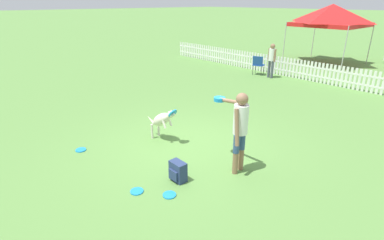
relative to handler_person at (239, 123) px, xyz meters
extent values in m
plane|color=#5B8C42|center=(-1.42, -0.02, -1.02)|extent=(240.00, 240.00, 0.00)
cylinder|color=#8C664C|center=(0.06, -0.11, -0.79)|extent=(0.11, 0.11, 0.46)
cylinder|color=#334C7A|center=(0.06, -0.11, -0.38)|extent=(0.12, 0.12, 0.37)
cylinder|color=#8C664C|center=(0.03, 0.09, -0.79)|extent=(0.11, 0.11, 0.46)
cylinder|color=#334C7A|center=(0.03, 0.09, -0.38)|extent=(0.12, 0.12, 0.37)
cylinder|color=white|center=(0.04, -0.01, 0.09)|extent=(0.31, 0.31, 0.57)
sphere|color=#8C664C|center=(0.04, -0.01, 0.49)|extent=(0.23, 0.23, 0.23)
cylinder|color=#8C664C|center=(0.12, -0.20, 0.01)|extent=(0.21, 0.16, 0.69)
cylinder|color=#8C664C|center=(-0.32, 0.16, 0.32)|extent=(0.70, 0.08, 0.14)
cylinder|color=#1E8CD8|center=(-0.66, 0.16, 0.26)|extent=(0.24, 0.24, 0.02)
cylinder|color=#1E8CD8|center=(-0.66, 0.16, 0.29)|extent=(0.24, 0.24, 0.02)
cylinder|color=#1E8CD8|center=(-0.66, 0.16, 0.31)|extent=(0.24, 0.24, 0.02)
ellipsoid|color=beige|center=(-2.15, -0.26, -0.49)|extent=(0.66, 0.37, 0.55)
ellipsoid|color=silver|center=(-2.15, -0.26, -0.55)|extent=(0.34, 0.20, 0.26)
sphere|color=beige|center=(-1.83, -0.22, -0.28)|extent=(0.16, 0.16, 0.16)
cone|color=beige|center=(-1.76, -0.21, -0.24)|extent=(0.15, 0.10, 0.14)
cylinder|color=#1E8CD8|center=(-1.76, -0.21, -0.24)|extent=(0.17, 0.25, 0.21)
cone|color=beige|center=(-1.86, -0.17, -0.22)|extent=(0.05, 0.05, 0.07)
cone|color=beige|center=(-1.85, -0.27, -0.22)|extent=(0.05, 0.05, 0.07)
cylinder|color=silver|center=(-2.40, -0.18, -0.84)|extent=(0.06, 0.06, 0.37)
cylinder|color=silver|center=(-2.38, -0.39, -0.84)|extent=(0.06, 0.06, 0.37)
cylinder|color=silver|center=(-1.99, -0.14, -0.49)|extent=(0.18, 0.07, 0.29)
cylinder|color=silver|center=(-1.97, -0.33, -0.49)|extent=(0.18, 0.07, 0.29)
cone|color=beige|center=(-2.54, -0.30, -0.61)|extent=(0.29, 0.10, 0.20)
cylinder|color=#1E8CD8|center=(-2.92, -1.99, -1.01)|extent=(0.24, 0.24, 0.02)
cylinder|color=#1E8CD8|center=(-0.22, -1.52, -1.01)|extent=(0.24, 0.24, 0.02)
cylinder|color=#1E8CD8|center=(-0.70, -1.89, -1.01)|extent=(0.24, 0.24, 0.02)
cube|color=navy|center=(-0.50, -1.10, -0.83)|extent=(0.33, 0.19, 0.39)
cube|color=navy|center=(-0.50, -1.22, -0.87)|extent=(0.23, 0.04, 0.19)
cube|color=white|center=(-1.42, 7.87, -0.77)|extent=(19.69, 0.04, 0.06)
cube|color=white|center=(-1.42, 7.87, -0.43)|extent=(19.69, 0.04, 0.06)
cube|color=white|center=(-11.18, 7.87, -0.61)|extent=(0.09, 0.02, 0.83)
cube|color=white|center=(-11.02, 7.87, -0.61)|extent=(0.09, 0.02, 0.83)
cube|color=white|center=(-10.86, 7.87, -0.61)|extent=(0.09, 0.02, 0.83)
cube|color=white|center=(-10.70, 7.87, -0.61)|extent=(0.09, 0.02, 0.83)
cube|color=white|center=(-10.54, 7.87, -0.61)|extent=(0.09, 0.02, 0.83)
cube|color=white|center=(-10.38, 7.87, -0.61)|extent=(0.09, 0.02, 0.83)
cube|color=white|center=(-10.21, 7.87, -0.61)|extent=(0.09, 0.02, 0.83)
cube|color=white|center=(-10.05, 7.87, -0.61)|extent=(0.09, 0.02, 0.83)
cube|color=white|center=(-9.89, 7.87, -0.61)|extent=(0.09, 0.02, 0.83)
cube|color=white|center=(-9.73, 7.87, -0.61)|extent=(0.09, 0.02, 0.83)
cube|color=white|center=(-9.57, 7.87, -0.61)|extent=(0.09, 0.02, 0.83)
cube|color=white|center=(-9.41, 7.87, -0.61)|extent=(0.09, 0.02, 0.83)
cube|color=white|center=(-9.25, 7.87, -0.61)|extent=(0.09, 0.02, 0.83)
cube|color=white|center=(-9.08, 7.87, -0.61)|extent=(0.09, 0.02, 0.83)
cube|color=white|center=(-8.92, 7.87, -0.61)|extent=(0.09, 0.02, 0.83)
cube|color=white|center=(-8.76, 7.87, -0.61)|extent=(0.09, 0.02, 0.83)
cube|color=white|center=(-8.60, 7.87, -0.61)|extent=(0.09, 0.02, 0.83)
cube|color=white|center=(-8.44, 7.87, -0.61)|extent=(0.09, 0.02, 0.83)
cube|color=white|center=(-8.28, 7.87, -0.61)|extent=(0.09, 0.02, 0.83)
cube|color=white|center=(-8.12, 7.87, -0.61)|extent=(0.09, 0.02, 0.83)
cube|color=white|center=(-7.95, 7.87, -0.61)|extent=(0.09, 0.02, 0.83)
cube|color=white|center=(-7.79, 7.87, -0.61)|extent=(0.09, 0.02, 0.83)
cube|color=white|center=(-7.63, 7.87, -0.61)|extent=(0.09, 0.02, 0.83)
cube|color=white|center=(-7.47, 7.87, -0.61)|extent=(0.09, 0.02, 0.83)
cube|color=white|center=(-7.31, 7.87, -0.61)|extent=(0.09, 0.02, 0.83)
cube|color=white|center=(-7.15, 7.87, -0.61)|extent=(0.09, 0.02, 0.83)
cube|color=white|center=(-6.99, 7.87, -0.61)|extent=(0.09, 0.02, 0.83)
cube|color=white|center=(-6.82, 7.87, -0.61)|extent=(0.09, 0.02, 0.83)
cube|color=white|center=(-6.66, 7.87, -0.61)|extent=(0.09, 0.02, 0.83)
cube|color=white|center=(-6.50, 7.87, -0.61)|extent=(0.09, 0.02, 0.83)
cube|color=white|center=(-6.34, 7.87, -0.61)|extent=(0.09, 0.02, 0.83)
cube|color=white|center=(-6.18, 7.87, -0.61)|extent=(0.09, 0.02, 0.83)
cube|color=white|center=(-6.02, 7.87, -0.61)|extent=(0.09, 0.02, 0.83)
cube|color=white|center=(-5.86, 7.87, -0.61)|extent=(0.09, 0.02, 0.83)
cube|color=white|center=(-5.70, 7.87, -0.61)|extent=(0.09, 0.02, 0.83)
cube|color=white|center=(-5.53, 7.87, -0.61)|extent=(0.09, 0.02, 0.83)
cube|color=white|center=(-5.37, 7.87, -0.61)|extent=(0.09, 0.02, 0.83)
cube|color=white|center=(-5.21, 7.87, -0.61)|extent=(0.09, 0.02, 0.83)
cube|color=white|center=(-5.05, 7.87, -0.61)|extent=(0.09, 0.02, 0.83)
cube|color=white|center=(-4.89, 7.87, -0.61)|extent=(0.09, 0.02, 0.83)
cube|color=white|center=(-4.73, 7.87, -0.61)|extent=(0.09, 0.02, 0.83)
cube|color=white|center=(-4.57, 7.87, -0.61)|extent=(0.09, 0.02, 0.83)
cube|color=white|center=(-4.40, 7.87, -0.61)|extent=(0.09, 0.02, 0.83)
cube|color=white|center=(-4.24, 7.87, -0.61)|extent=(0.09, 0.02, 0.83)
cube|color=white|center=(-4.08, 7.87, -0.61)|extent=(0.09, 0.02, 0.83)
cube|color=white|center=(-3.92, 7.87, -0.61)|extent=(0.09, 0.02, 0.83)
cube|color=white|center=(-3.76, 7.87, -0.61)|extent=(0.09, 0.02, 0.83)
cube|color=white|center=(-3.60, 7.87, -0.61)|extent=(0.09, 0.02, 0.83)
cube|color=white|center=(-3.44, 7.87, -0.61)|extent=(0.09, 0.02, 0.83)
cube|color=white|center=(-3.27, 7.87, -0.61)|extent=(0.09, 0.02, 0.83)
cube|color=white|center=(-3.11, 7.87, -0.61)|extent=(0.09, 0.02, 0.83)
cube|color=white|center=(-2.95, 7.87, -0.61)|extent=(0.09, 0.02, 0.83)
cube|color=white|center=(-2.79, 7.87, -0.61)|extent=(0.09, 0.02, 0.83)
cube|color=white|center=(-2.63, 7.87, -0.61)|extent=(0.09, 0.02, 0.83)
cube|color=white|center=(-2.47, 7.87, -0.61)|extent=(0.09, 0.02, 0.83)
cube|color=white|center=(-2.31, 7.87, -0.61)|extent=(0.09, 0.02, 0.83)
cube|color=white|center=(-2.14, 7.87, -0.61)|extent=(0.09, 0.02, 0.83)
cube|color=white|center=(-1.98, 7.87, -0.61)|extent=(0.09, 0.02, 0.83)
cube|color=white|center=(-1.82, 7.87, -0.61)|extent=(0.09, 0.02, 0.83)
cube|color=white|center=(-1.66, 7.87, -0.61)|extent=(0.09, 0.02, 0.83)
cube|color=white|center=(-1.50, 7.87, -0.61)|extent=(0.09, 0.02, 0.83)
cube|color=white|center=(-1.34, 7.87, -0.61)|extent=(0.09, 0.02, 0.83)
cube|color=white|center=(-1.18, 7.87, -0.61)|extent=(0.09, 0.02, 0.83)
cube|color=white|center=(-1.02, 7.87, -0.61)|extent=(0.09, 0.02, 0.83)
cube|color=white|center=(-0.85, 7.87, -0.61)|extent=(0.09, 0.02, 0.83)
cube|color=white|center=(-0.69, 7.87, -0.61)|extent=(0.09, 0.02, 0.83)
cube|color=white|center=(-0.53, 7.87, -0.61)|extent=(0.09, 0.02, 0.83)
cube|color=white|center=(-0.37, 7.87, -0.61)|extent=(0.09, 0.02, 0.83)
cube|color=white|center=(-0.21, 7.87, -0.61)|extent=(0.09, 0.02, 0.83)
cube|color=white|center=(-0.05, 7.87, -0.61)|extent=(0.09, 0.02, 0.83)
cube|color=white|center=(0.11, 7.87, -0.61)|extent=(0.09, 0.02, 0.83)
cylinder|color=#333338|center=(-4.70, 7.45, -0.80)|extent=(0.02, 0.02, 0.45)
cylinder|color=#333338|center=(-5.06, 7.32, -0.80)|extent=(0.02, 0.02, 0.45)
cylinder|color=#333338|center=(-4.56, 7.08, -0.80)|extent=(0.02, 0.02, 0.45)
cylinder|color=#333338|center=(-4.93, 6.95, -0.80)|extent=(0.02, 0.02, 0.45)
cube|color=#1E4799|center=(-4.81, 7.20, -0.58)|extent=(0.59, 0.59, 0.03)
cube|color=#1E4799|center=(-4.74, 7.00, -0.36)|extent=(0.46, 0.24, 0.42)
cylinder|color=#B2B2B2|center=(-5.60, 10.42, 0.04)|extent=(0.04, 0.04, 2.13)
cylinder|color=#B2B2B2|center=(-2.44, 10.42, 0.04)|extent=(0.04, 0.04, 2.13)
cylinder|color=#B2B2B2|center=(-5.60, 13.58, 0.04)|extent=(0.04, 0.04, 2.13)
cylinder|color=#B2B2B2|center=(-2.44, 13.58, 0.04)|extent=(0.04, 0.04, 2.13)
cube|color=red|center=(-4.02, 12.00, 1.01)|extent=(3.16, 3.16, 0.20)
pyramid|color=red|center=(-4.02, 12.00, 1.56)|extent=(3.16, 3.16, 0.89)
cylinder|color=#474C5B|center=(-4.01, 7.08, -0.65)|extent=(0.11, 0.11, 0.75)
cylinder|color=#474C5B|center=(-4.19, 7.11, -0.65)|extent=(0.11, 0.11, 0.75)
cylinder|color=white|center=(-4.10, 7.09, -0.01)|extent=(0.27, 0.27, 0.52)
sphere|color=#8C664C|center=(-4.10, 7.09, 0.35)|extent=(0.21, 0.21, 0.21)
cylinder|color=#8C664C|center=(-3.93, 7.07, -0.02)|extent=(0.08, 0.08, 0.53)
cylinder|color=#8C664C|center=(-4.27, 7.12, -0.02)|extent=(0.08, 0.08, 0.53)
camera|label=1|loc=(3.31, -4.14, 2.16)|focal=28.00mm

